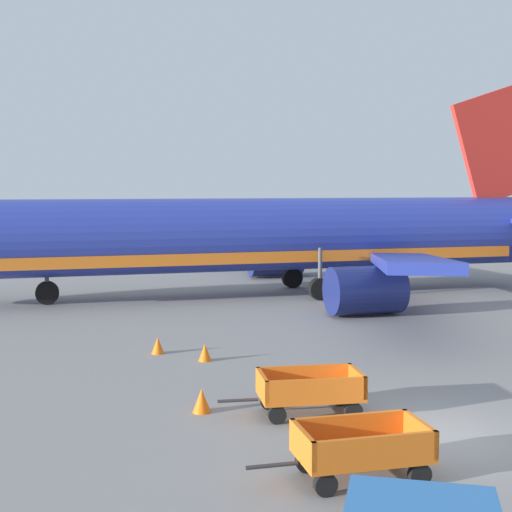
# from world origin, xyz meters

# --- Properties ---
(ground_plane) EXTENTS (220.00, 220.00, 0.00)m
(ground_plane) POSITION_xyz_m (0.00, 0.00, 0.00)
(ground_plane) COLOR gray
(airplane) EXTENTS (37.58, 30.29, 11.34)m
(airplane) POSITION_xyz_m (3.17, 20.90, 3.05)
(airplane) COLOR #28389E
(airplane) RESTS_ON ground
(baggage_cart_nearest) EXTENTS (3.58, 1.51, 1.07)m
(baggage_cart_nearest) POSITION_xyz_m (-2.68, -1.73, 0.60)
(baggage_cart_nearest) COLOR orange
(baggage_cart_nearest) RESTS_ON ground
(baggage_cart_second_in_row) EXTENTS (3.62, 1.71, 1.07)m
(baggage_cart_second_in_row) POSITION_xyz_m (-2.24, 2.20, 0.60)
(baggage_cart_second_in_row) COLOR orange
(baggage_cart_second_in_row) RESTS_ON ground
(traffic_cone_near_plane) EXTENTS (0.42, 0.42, 0.56)m
(traffic_cone_near_plane) POSITION_xyz_m (-3.54, 8.23, 0.28)
(traffic_cone_near_plane) COLOR orange
(traffic_cone_near_plane) RESTS_ON ground
(traffic_cone_mid_apron) EXTENTS (0.43, 0.43, 0.56)m
(traffic_cone_mid_apron) POSITION_xyz_m (-4.85, 9.67, 0.28)
(traffic_cone_mid_apron) COLOR orange
(traffic_cone_mid_apron) RESTS_ON ground
(traffic_cone_by_carts) EXTENTS (0.46, 0.46, 0.60)m
(traffic_cone_by_carts) POSITION_xyz_m (-4.76, 3.12, 0.30)
(traffic_cone_by_carts) COLOR orange
(traffic_cone_by_carts) RESTS_ON ground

